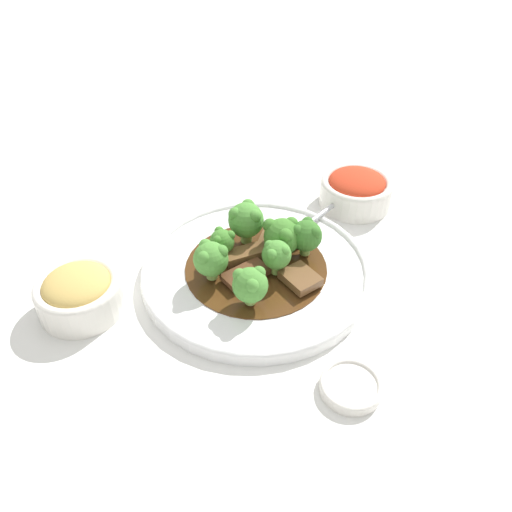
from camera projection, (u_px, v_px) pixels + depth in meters
ground_plane at (256, 275)px, 0.67m from camera, size 4.00×4.00×0.00m
main_plate at (256, 270)px, 0.66m from camera, size 0.30×0.30×0.02m
beef_strip_0 at (299, 280)px, 0.62m from camera, size 0.05×0.06×0.01m
beef_strip_1 at (249, 254)px, 0.66m from camera, size 0.07×0.06×0.01m
beef_strip_2 at (244, 274)px, 0.64m from camera, size 0.07×0.05×0.01m
beef_strip_3 at (274, 237)px, 0.69m from camera, size 0.06×0.05×0.01m
broccoli_floret_0 at (211, 258)px, 0.62m from camera, size 0.04×0.04×0.05m
broccoli_floret_1 at (250, 285)px, 0.58m from camera, size 0.04×0.04×0.05m
broccoli_floret_2 at (246, 219)px, 0.67m from camera, size 0.05×0.05×0.06m
broccoli_floret_3 at (222, 241)px, 0.65m from camera, size 0.03×0.03×0.04m
broccoli_floret_4 at (282, 236)px, 0.65m from camera, size 0.05×0.05×0.05m
broccoli_floret_5 at (306, 235)px, 0.65m from camera, size 0.04×0.04×0.05m
broccoli_floret_6 at (276, 255)px, 0.62m from camera, size 0.04×0.04×0.05m
serving_spoon at (303, 226)px, 0.71m from camera, size 0.24×0.07×0.01m
side_bowl_kimchi at (356, 189)px, 0.78m from camera, size 0.11×0.11×0.05m
side_bowl_appetizer at (79, 293)px, 0.60m from camera, size 0.10×0.10×0.06m
sauce_dish at (351, 386)px, 0.52m from camera, size 0.07×0.07×0.01m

